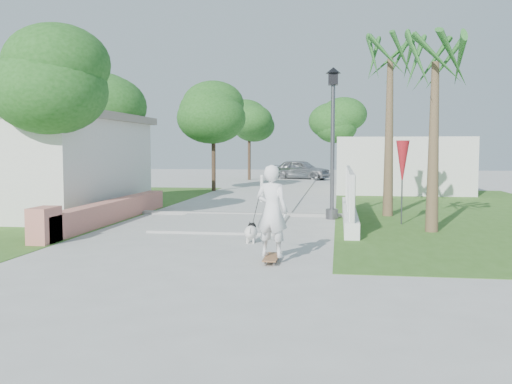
% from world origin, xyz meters
% --- Properties ---
extents(ground, '(90.00, 90.00, 0.00)m').
position_xyz_m(ground, '(0.00, 0.00, 0.00)').
color(ground, '#B7B7B2').
rests_on(ground, ground).
extents(path_strip, '(3.20, 36.00, 0.06)m').
position_xyz_m(path_strip, '(0.00, 20.00, 0.03)').
color(path_strip, '#B7B7B2').
rests_on(path_strip, ground).
extents(curb, '(6.50, 0.25, 0.10)m').
position_xyz_m(curb, '(0.00, 6.00, 0.05)').
color(curb, '#999993').
rests_on(curb, ground).
extents(grass_left, '(8.00, 20.00, 0.01)m').
position_xyz_m(grass_left, '(-7.00, 8.00, 0.01)').
color(grass_left, '#36611E').
rests_on(grass_left, ground).
extents(grass_right, '(8.00, 20.00, 0.01)m').
position_xyz_m(grass_right, '(7.00, 8.00, 0.01)').
color(grass_right, '#36611E').
rests_on(grass_right, ground).
extents(pink_wall, '(0.45, 8.20, 0.80)m').
position_xyz_m(pink_wall, '(-3.30, 3.55, 0.31)').
color(pink_wall, tan).
rests_on(pink_wall, ground).
extents(house_left, '(8.40, 7.40, 3.23)m').
position_xyz_m(house_left, '(-8.00, 6.00, 1.64)').
color(house_left, silver).
rests_on(house_left, ground).
extents(lattice_fence, '(0.35, 7.00, 1.50)m').
position_xyz_m(lattice_fence, '(3.40, 5.00, 0.54)').
color(lattice_fence, white).
rests_on(lattice_fence, ground).
extents(building_right, '(6.00, 8.00, 2.60)m').
position_xyz_m(building_right, '(6.00, 18.00, 1.30)').
color(building_right, silver).
rests_on(building_right, ground).
extents(street_lamp, '(0.44, 0.44, 4.44)m').
position_xyz_m(street_lamp, '(2.90, 5.50, 2.43)').
color(street_lamp, '#59595E').
rests_on(street_lamp, ground).
extents(bollard, '(0.14, 0.14, 1.09)m').
position_xyz_m(bollard, '(0.20, 10.00, 0.58)').
color(bollard, white).
rests_on(bollard, ground).
extents(patio_umbrella, '(0.36, 0.36, 2.30)m').
position_xyz_m(patio_umbrella, '(4.80, 4.50, 1.69)').
color(patio_umbrella, '#59595E').
rests_on(patio_umbrella, ground).
extents(tree_left_near, '(3.60, 3.60, 5.28)m').
position_xyz_m(tree_left_near, '(-4.48, 2.98, 3.82)').
color(tree_left_near, '#4C3826').
rests_on(tree_left_near, ground).
extents(tree_left_mid, '(3.20, 3.20, 4.85)m').
position_xyz_m(tree_left_mid, '(-5.48, 8.48, 3.50)').
color(tree_left_mid, '#4C3826').
rests_on(tree_left_mid, ground).
extents(tree_path_left, '(3.40, 3.40, 5.23)m').
position_xyz_m(tree_path_left, '(-2.98, 15.98, 3.82)').
color(tree_path_left, '#4C3826').
rests_on(tree_path_left, ground).
extents(tree_path_right, '(3.00, 3.00, 4.79)m').
position_xyz_m(tree_path_right, '(3.22, 19.98, 3.49)').
color(tree_path_right, '#4C3826').
rests_on(tree_path_right, ground).
extents(tree_path_far, '(3.20, 3.20, 5.17)m').
position_xyz_m(tree_path_far, '(-2.78, 25.98, 3.82)').
color(tree_path_far, '#4C3826').
rests_on(tree_path_far, ground).
extents(palm_far, '(1.80, 1.80, 5.30)m').
position_xyz_m(palm_far, '(4.60, 6.50, 4.48)').
color(palm_far, brown).
rests_on(palm_far, ground).
extents(palm_near, '(1.80, 1.80, 4.70)m').
position_xyz_m(palm_near, '(5.40, 3.20, 3.95)').
color(palm_near, brown).
rests_on(palm_near, ground).
extents(skateboarder, '(1.06, 2.76, 1.79)m').
position_xyz_m(skateboarder, '(1.56, -0.34, 0.81)').
color(skateboarder, '#935D3B').
rests_on(skateboarder, ground).
extents(dog, '(0.31, 0.65, 0.44)m').
position_xyz_m(dog, '(1.17, 0.98, 0.24)').
color(dog, white).
rests_on(dog, ground).
extents(parked_car, '(4.28, 2.85, 1.36)m').
position_xyz_m(parked_car, '(0.56, 26.86, 0.68)').
color(parked_car, '#AEB2B6').
rests_on(parked_car, ground).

